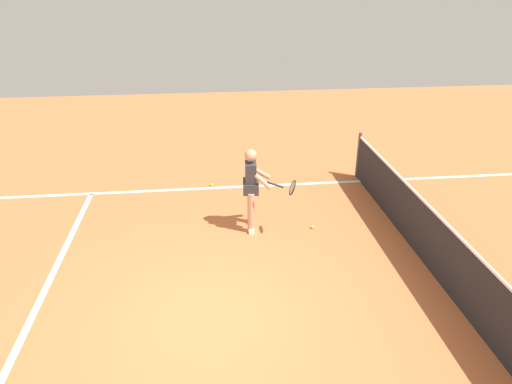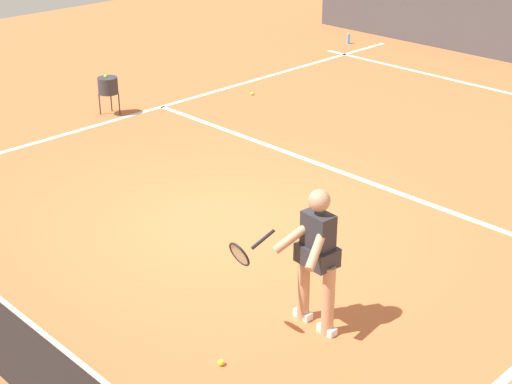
{
  "view_description": "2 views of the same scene",
  "coord_description": "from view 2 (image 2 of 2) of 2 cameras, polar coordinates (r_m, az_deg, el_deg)",
  "views": [
    {
      "loc": [
        5.24,
        0.07,
        4.35
      ],
      "look_at": [
        -1.53,
        0.83,
        1.15
      ],
      "focal_mm": 32.86,
      "sensor_mm": 36.0,
      "label": 1
    },
    {
      "loc": [
        -6.71,
        5.93,
        4.61
      ],
      "look_at": [
        -1.27,
        0.54,
        1.05
      ],
      "focal_mm": 53.55,
      "sensor_mm": 36.0,
      "label": 2
    }
  ],
  "objects": [
    {
      "name": "ground_plane",
      "position": [
        10.07,
        -2.92,
        -2.32
      ],
      "size": [
        27.0,
        27.0,
        0.0
      ],
      "primitive_type": "plane",
      "color": "#C66638"
    },
    {
      "name": "service_line_marking",
      "position": [
        11.69,
        6.07,
        1.61
      ],
      "size": [
        8.55,
        0.1,
        0.01
      ],
      "primitive_type": "cube",
      "color": "white",
      "rests_on": "ground"
    },
    {
      "name": "sideline_right_marking",
      "position": [
        13.3,
        -15.4,
        3.79
      ],
      "size": [
        0.1,
        18.77,
        0.01
      ],
      "primitive_type": "cube",
      "color": "white",
      "rests_on": "ground"
    },
    {
      "name": "tennis_player",
      "position": [
        7.62,
        4.39,
        -4.69
      ],
      "size": [
        0.82,
        0.92,
        1.55
      ],
      "color": "tan",
      "rests_on": "ground"
    },
    {
      "name": "tennis_ball_mid",
      "position": [
        7.51,
        -2.63,
        -12.6
      ],
      "size": [
        0.07,
        0.07,
        0.07
      ],
      "primitive_type": "sphere",
      "color": "#D1E533",
      "rests_on": "ground"
    },
    {
      "name": "tennis_ball_far",
      "position": [
        15.13,
        -0.29,
        7.37
      ],
      "size": [
        0.07,
        0.07,
        0.07
      ],
      "primitive_type": "sphere",
      "color": "#D1E533",
      "rests_on": "ground"
    },
    {
      "name": "ball_hopper",
      "position": [
        14.14,
        -11.0,
        7.8
      ],
      "size": [
        0.36,
        0.36,
        0.74
      ],
      "color": "#333338",
      "rests_on": "ground"
    },
    {
      "name": "water_bottle",
      "position": [
        19.24,
        6.92,
        11.3
      ],
      "size": [
        0.07,
        0.07,
        0.24
      ],
      "primitive_type": "cylinder",
      "color": "#4C9EE5",
      "rests_on": "ground"
    }
  ]
}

